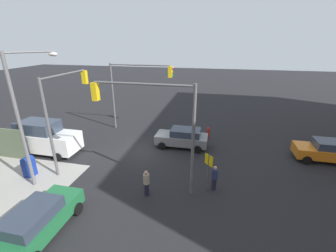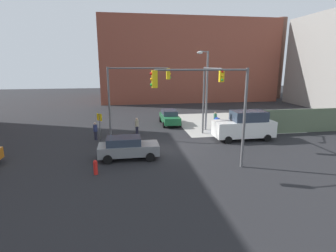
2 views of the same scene
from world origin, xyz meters
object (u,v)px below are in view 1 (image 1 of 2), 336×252
at_px(traffic_signal_ne_corner, 65,102).
at_px(hatchback_gray, 183,137).
at_px(street_lamp_corner, 25,112).
at_px(pedestrian_crossing, 146,183).
at_px(fire_hydrant, 208,132).
at_px(sedan_green, 38,220).
at_px(coupe_orange, 327,150).
at_px(mailbox_blue, 29,166).
at_px(van_white_delivery, 44,137).
at_px(traffic_signal_nw_corner, 152,116).
at_px(traffic_signal_se_corner, 135,84).
at_px(pedestrian_walking_north, 214,178).

height_order(traffic_signal_ne_corner, hatchback_gray, traffic_signal_ne_corner).
bearing_deg(street_lamp_corner, pedestrian_crossing, -177.54).
height_order(fire_hydrant, hatchback_gray, hatchback_gray).
relative_size(sedan_green, pedestrian_crossing, 2.66).
bearing_deg(coupe_orange, street_lamp_corner, 20.67).
xyz_separation_m(street_lamp_corner, pedestrian_crossing, (-6.98, -0.30, -3.86)).
bearing_deg(traffic_signal_ne_corner, hatchback_gray, -150.35).
distance_m(mailbox_blue, hatchback_gray, 11.32).
distance_m(mailbox_blue, van_white_delivery, 3.54).
bearing_deg(hatchback_gray, traffic_signal_ne_corner, 29.65).
height_order(traffic_signal_nw_corner, traffic_signal_ne_corner, same).
bearing_deg(hatchback_gray, pedestrian_crossing, 81.76).
distance_m(coupe_orange, van_white_delivery, 21.77).
height_order(sedan_green, coupe_orange, same).
bearing_deg(fire_hydrant, pedestrian_crossing, 72.30).
bearing_deg(hatchback_gray, mailbox_blue, 35.76).
distance_m(traffic_signal_ne_corner, pedestrian_crossing, 7.93).
xyz_separation_m(traffic_signal_se_corner, street_lamp_corner, (2.85, 10.00, 0.03)).
bearing_deg(coupe_orange, traffic_signal_ne_corner, 13.05).
bearing_deg(hatchback_gray, pedestrian_walking_north, 117.44).
height_order(van_white_delivery, pedestrian_walking_north, van_white_delivery).
relative_size(traffic_signal_nw_corner, sedan_green, 1.50).
relative_size(coupe_orange, van_white_delivery, 0.79).
distance_m(traffic_signal_ne_corner, hatchback_gray, 9.40).
relative_size(mailbox_blue, pedestrian_crossing, 0.88).
relative_size(street_lamp_corner, sedan_green, 1.84).
relative_size(traffic_signal_nw_corner, van_white_delivery, 1.20).
distance_m(fire_hydrant, pedestrian_walking_north, 8.05).
xyz_separation_m(traffic_signal_nw_corner, mailbox_blue, (8.45, 0.50, -3.89)).
bearing_deg(traffic_signal_ne_corner, pedestrian_walking_north, 173.60).
xyz_separation_m(sedan_green, hatchback_gray, (-4.91, -10.66, -0.00)).
distance_m(traffic_signal_ne_corner, mailbox_blue, 4.81).
height_order(hatchback_gray, van_white_delivery, van_white_delivery).
xyz_separation_m(traffic_signal_se_corner, pedestrian_walking_north, (-7.93, 8.30, -3.84)).
distance_m(street_lamp_corner, sedan_green, 6.07).
bearing_deg(pedestrian_crossing, pedestrian_walking_north, 94.59).
bearing_deg(street_lamp_corner, sedan_green, 130.89).
xyz_separation_m(traffic_signal_se_corner, pedestrian_crossing, (-4.13, 9.70, -3.83)).
relative_size(street_lamp_corner, mailbox_blue, 5.59).
relative_size(sedan_green, coupe_orange, 1.02).
height_order(fire_hydrant, sedan_green, sedan_green).
bearing_deg(van_white_delivery, pedestrian_walking_north, 171.53).
distance_m(sedan_green, coupe_orange, 19.05).
bearing_deg(street_lamp_corner, traffic_signal_nw_corner, -172.13).
height_order(fire_hydrant, pedestrian_crossing, pedestrian_crossing).
xyz_separation_m(hatchback_gray, van_white_delivery, (10.62, 3.42, 0.44)).
xyz_separation_m(hatchback_gray, pedestrian_walking_north, (-2.81, 5.42, -0.01)).
height_order(traffic_signal_se_corner, hatchback_gray, traffic_signal_se_corner).
bearing_deg(sedan_green, hatchback_gray, -114.72).
distance_m(fire_hydrant, hatchback_gray, 3.29).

